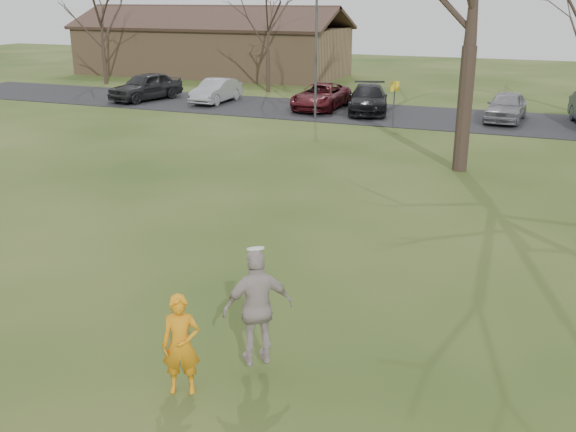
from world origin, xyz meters
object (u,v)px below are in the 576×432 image
(car_0, at_px, (146,86))
(lamp_post, at_px, (316,36))
(car_1, at_px, (216,91))
(building, at_px, (212,49))
(catching_play, at_px, (258,308))
(player_defender, at_px, (181,345))
(car_3, at_px, (368,99))
(car_2, at_px, (321,96))
(car_4, at_px, (506,106))

(car_0, bearing_deg, lamp_post, 4.07)
(car_1, bearing_deg, car_0, -170.34)
(building, bearing_deg, catching_play, -60.84)
(player_defender, height_order, lamp_post, lamp_post)
(car_1, relative_size, catching_play, 2.08)
(catching_play, xyz_separation_m, lamp_post, (-6.87, 21.92, 2.79))
(car_0, relative_size, car_1, 1.15)
(player_defender, distance_m, car_3, 25.82)
(car_3, bearing_deg, car_1, 166.12)
(car_2, relative_size, lamp_post, 0.76)
(car_0, relative_size, car_3, 0.97)
(car_3, distance_m, car_4, 6.79)
(car_0, distance_m, building, 13.81)
(car_0, distance_m, car_4, 19.84)
(building, xyz_separation_m, lamp_post, (14.00, -15.50, 2.04))
(car_2, bearing_deg, car_4, -0.46)
(car_0, relative_size, car_4, 1.13)
(building, bearing_deg, car_3, -38.73)
(car_4, height_order, building, building)
(car_2, height_order, lamp_post, lamp_post)
(car_1, xyz_separation_m, catching_play, (13.78, -24.65, 0.48))
(car_3, distance_m, lamp_post, 4.65)
(player_defender, relative_size, car_3, 0.34)
(player_defender, xyz_separation_m, catching_play, (0.88, 0.85, 0.38))
(player_defender, distance_m, car_4, 25.72)
(car_0, distance_m, car_3, 13.05)
(car_1, xyz_separation_m, car_3, (8.83, -0.00, 0.03))
(car_4, height_order, catching_play, catching_play)
(car_0, bearing_deg, player_defender, -40.93)
(building, bearing_deg, car_4, -29.20)
(catching_play, bearing_deg, building, 119.16)
(car_3, bearing_deg, catching_play, -92.51)
(car_1, xyz_separation_m, building, (-7.09, 12.77, 1.23))
(car_4, bearing_deg, car_3, -175.59)
(car_0, distance_m, car_1, 4.26)
(car_3, bearing_deg, car_2, 163.55)
(car_2, distance_m, catching_play, 25.90)
(car_4, bearing_deg, car_2, -176.49)
(car_0, xyz_separation_m, lamp_post, (11.11, -2.04, 3.14))
(car_3, bearing_deg, player_defender, -94.81)
(car_4, bearing_deg, lamp_post, -158.36)
(car_1, relative_size, car_2, 0.84)
(car_0, bearing_deg, car_1, 23.83)
(car_2, bearing_deg, car_3, -2.80)
(car_0, bearing_deg, car_4, 16.71)
(car_4, relative_size, lamp_post, 0.65)
(lamp_post, bearing_deg, car_2, 103.71)
(car_1, bearing_deg, car_3, 0.31)
(catching_play, bearing_deg, player_defender, -136.17)
(car_0, relative_size, catching_play, 2.40)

